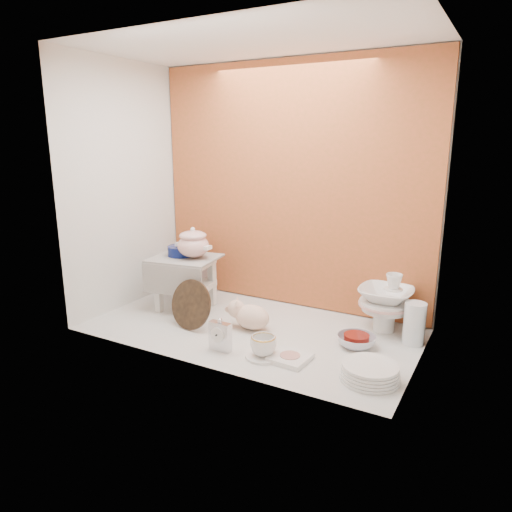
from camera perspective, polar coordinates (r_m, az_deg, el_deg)
The scene contains 17 objects.
ground at distance 2.66m, azimuth -0.59°, elevation -8.84°, with size 1.80×1.80×0.00m, color silver.
niche_shell at distance 2.61m, azimuth 1.35°, elevation 11.73°, with size 1.86×1.03×1.53m.
step_stool at distance 2.95m, azimuth -8.57°, elevation -3.28°, with size 0.39×0.34×0.33m, color silver, non-canonical shape.
soup_tureen at distance 2.85m, azimuth -7.67°, elevation 1.62°, with size 0.23×0.23×0.19m, color white, non-canonical shape.
cobalt_bowl at distance 2.94m, azimuth -9.12°, elevation 0.64°, with size 0.17×0.17×0.06m, color #0A1551.
floral_platter at distance 3.24m, azimuth -8.13°, elevation -1.23°, with size 0.38×0.05×0.38m, color white, non-canonical shape.
blue_white_vase at distance 3.27m, azimuth -8.75°, elevation -2.40°, with size 0.23×0.23×0.24m, color white.
lacquer_tray at distance 2.65m, azimuth -7.95°, elevation -5.88°, with size 0.28×0.09×0.28m, color black, non-canonical shape.
mantel_clock at distance 2.38m, azimuth -4.39°, elevation -9.53°, with size 0.12×0.04×0.17m, color silver.
plush_pig at distance 2.62m, azimuth -0.48°, elevation -7.39°, with size 0.26×0.18×0.15m, color beige.
teacup_saucer at distance 2.34m, azimuth 0.90°, elevation -12.09°, with size 0.18×0.18×0.01m, color white.
gold_rim_teacup at distance 2.31m, azimuth 0.90°, elevation -10.84°, with size 0.13×0.13×0.10m, color white.
lattice_dish at distance 2.31m, azimuth 4.17°, elevation -12.28°, with size 0.18×0.18×0.02m, color white.
dinner_plate_stack at distance 2.19m, azimuth 13.72°, elevation -13.57°, with size 0.27×0.27×0.07m, color white.
crystal_bowl at distance 2.49m, azimuth 12.12°, elevation -10.12°, with size 0.20×0.20×0.06m, color silver.
clear_glass_vase at distance 2.58m, azimuth 18.74°, elevation -7.78°, with size 0.11×0.11×0.22m, color silver.
porcelain_tower at distance 2.68m, azimuth 15.49°, elevation -5.40°, with size 0.29×0.29×0.34m, color white, non-canonical shape.
Camera 1 is at (1.21, -2.13, 1.04)m, focal length 32.82 mm.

